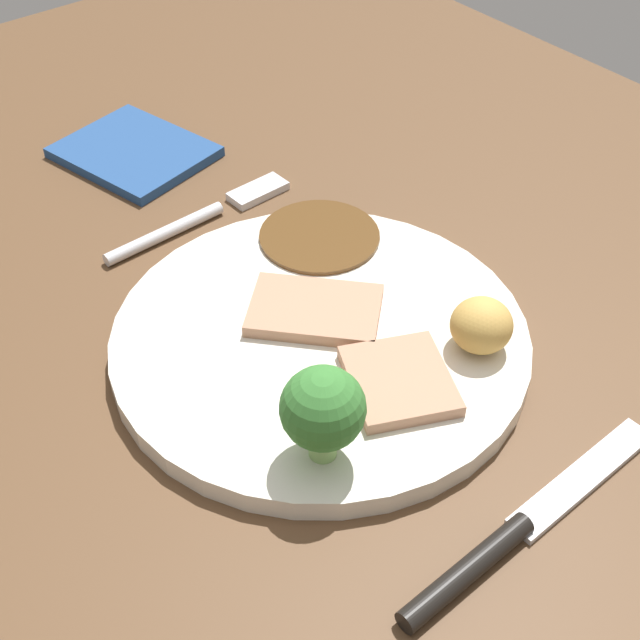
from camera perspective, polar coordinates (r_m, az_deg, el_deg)
name	(u,v)px	position (r cm, az deg, el deg)	size (l,w,h in cm)	color
dining_table	(379,396)	(55.48, 3.74, -4.76)	(120.00, 84.00, 3.60)	brown
dinner_plate	(320,341)	(55.15, 0.00, -1.31)	(25.26, 25.26, 1.40)	silver
gravy_pool	(319,236)	(61.81, -0.03, 5.28)	(8.19, 8.19, 0.30)	#563819
meat_slice_main	(399,381)	(51.42, 4.99, -3.81)	(6.29, 5.58, 0.80)	tan
meat_slice_under	(315,310)	(55.55, -0.33, 0.62)	(7.91, 5.30, 0.80)	tan
roast_potato_left	(481,325)	(53.54, 10.07, -0.33)	(3.64, 3.68, 3.26)	tan
carrot_coin_front	(310,393)	(50.72, -0.60, -4.57)	(2.20, 2.20, 0.61)	orange
broccoli_floret	(323,410)	(45.71, 0.18, -5.66)	(4.43, 4.43, 5.70)	#8CB766
fork	(205,215)	(66.28, -7.23, 6.53)	(2.16, 15.29, 0.90)	silver
knife	(512,534)	(47.34, 11.95, -13.00)	(2.04, 18.54, 1.20)	black
folded_napkin	(134,152)	(74.27, -11.54, 10.26)	(11.00, 9.00, 0.80)	navy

